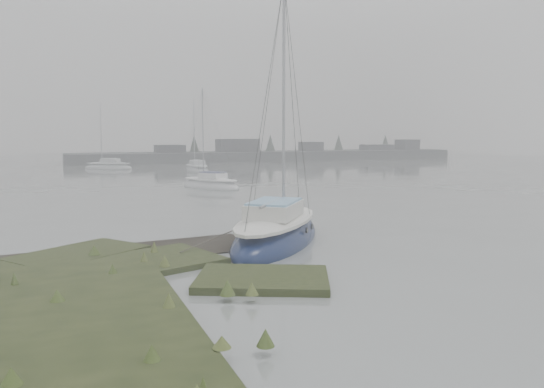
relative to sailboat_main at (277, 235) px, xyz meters
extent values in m
plane|color=slate|center=(-2.82, 25.85, -0.32)|extent=(160.00, 160.00, 0.00)
cube|color=#4C4F51|center=(23.18, 57.85, 0.28)|extent=(60.00, 8.00, 1.60)
cube|color=#424247|center=(7.18, 56.85, 1.08)|extent=(4.00, 3.00, 2.20)
cube|color=#424247|center=(17.18, 56.85, 1.48)|extent=(6.00, 3.00, 3.00)
cube|color=#424247|center=(29.18, 56.85, 1.23)|extent=(3.00, 3.00, 2.50)
cube|color=#424247|center=(41.18, 56.85, 0.98)|extent=(5.00, 3.00, 2.00)
cube|color=#424247|center=(47.18, 56.85, 1.38)|extent=(3.00, 3.00, 2.80)
cone|color=#384238|center=(11.18, 58.85, 1.88)|extent=(2.00, 2.00, 3.50)
cone|color=#384238|center=(23.18, 58.85, 1.88)|extent=(2.00, 2.00, 3.50)
cone|color=#384238|center=(35.18, 58.85, 1.88)|extent=(2.00, 2.00, 3.50)
cone|color=#384238|center=(44.18, 58.85, 1.88)|extent=(2.00, 2.00, 3.50)
ellipsoid|color=#0D183C|center=(0.01, 0.01, -0.20)|extent=(6.47, 7.26, 1.79)
ellipsoid|color=silver|center=(0.01, 0.01, 0.52)|extent=(5.50, 6.22, 0.50)
cube|color=silver|center=(-0.19, -0.23, 0.96)|extent=(2.80, 2.96, 0.53)
cube|color=#76A1C4|center=(-0.19, -0.23, 1.25)|extent=(2.59, 2.73, 0.08)
cylinder|color=#939399|center=(0.60, 0.75, 5.09)|extent=(0.12, 0.12, 8.41)
cylinder|color=#939399|center=(-0.32, -0.40, 1.25)|extent=(1.91, 2.36, 0.09)
ellipsoid|color=silver|center=(3.03, 20.23, -0.23)|extent=(4.29, 5.82, 1.36)
ellipsoid|color=white|center=(3.03, 20.23, 0.32)|extent=(3.62, 5.01, 0.38)
cube|color=white|center=(3.14, 20.01, 0.66)|extent=(1.97, 2.26, 0.40)
cube|color=#171A49|center=(3.14, 20.01, 0.88)|extent=(1.82, 2.09, 0.06)
cylinder|color=#939399|center=(2.69, 20.86, 3.81)|extent=(0.09, 0.09, 6.41)
cylinder|color=#939399|center=(3.22, 19.87, 0.88)|extent=(1.13, 2.01, 0.07)
ellipsoid|color=#ABB1B5|center=(6.21, 37.36, -0.22)|extent=(2.14, 5.86, 1.40)
ellipsoid|color=silver|center=(6.21, 37.36, 0.34)|extent=(1.73, 5.10, 0.40)
cube|color=silver|center=(6.22, 37.11, 0.69)|extent=(1.32, 2.03, 0.41)
cube|color=silver|center=(6.22, 37.11, 0.92)|extent=(1.23, 1.86, 0.07)
cylinder|color=#939399|center=(6.18, 38.11, 3.93)|extent=(0.09, 0.09, 6.61)
cylinder|color=#939399|center=(6.23, 36.95, 0.92)|extent=(0.17, 2.31, 0.07)
ellipsoid|color=#B2B9BD|center=(-2.11, 45.42, -0.22)|extent=(5.83, 4.41, 1.37)
ellipsoid|color=silver|center=(-2.11, 45.42, 0.32)|extent=(5.01, 3.73, 0.39)
cube|color=silver|center=(-1.90, 45.30, 0.66)|extent=(2.28, 2.01, 0.40)
cube|color=silver|center=(-1.90, 45.30, 0.89)|extent=(2.10, 1.86, 0.06)
cylinder|color=#939399|center=(-2.74, 45.78, 3.84)|extent=(0.09, 0.09, 6.46)
cylinder|color=#939399|center=(-1.76, 45.22, 0.89)|extent=(2.00, 1.18, 0.07)
camera|label=1|loc=(-7.26, -17.65, 3.66)|focal=35.00mm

